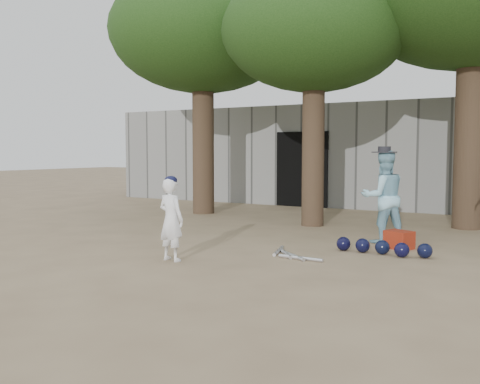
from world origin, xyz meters
The scene contains 8 objects.
ground centered at (0.00, 0.00, 0.00)m, with size 70.00×70.00×0.00m, color #937C5E.
boy_player centered at (0.21, -0.38, 0.61)m, with size 0.45×0.29×1.23m, color white.
spectator_blue centered at (2.53, 2.75, 0.82)m, with size 0.80×0.62×1.64m, color #93CDE3.
red_bag centered at (2.92, 2.31, 0.15)m, with size 0.42×0.32×0.30m, color #9C2C14.
back_building centered at (0.00, 10.33, 1.50)m, with size 16.00×5.24×3.00m.
helmet_row centered at (2.81, 1.65, 0.12)m, with size 1.51×0.34×0.23m.
bat_pile centered at (1.59, 0.80, 0.03)m, with size 1.02×0.84×0.06m.
tree_row centered at (0.74, 5.02, 4.69)m, with size 11.40×5.80×6.69m.
Camera 1 is at (5.00, -6.69, 1.62)m, focal length 40.00 mm.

